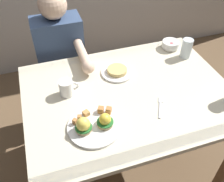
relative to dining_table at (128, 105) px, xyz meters
The scene contains 9 objects.
ground_plane 0.63m from the dining_table, ahead, with size 6.00×6.00×0.00m, color brown.
dining_table is the anchor object (origin of this frame).
eggs_benedict_plate 0.35m from the dining_table, 144.20° to the right, with size 0.27×0.27×0.09m.
fruit_bowl 0.58m from the dining_table, 37.69° to the left, with size 0.12×0.12×0.06m.
coffee_mug 0.39m from the dining_table, 164.07° to the left, with size 0.11×0.08×0.09m.
fork 0.23m from the dining_table, 53.27° to the right, with size 0.09×0.14×0.00m.
water_glass_near 0.56m from the dining_table, 23.84° to the left, with size 0.07×0.07×0.13m.
side_plate 0.22m from the dining_table, 92.46° to the left, with size 0.20×0.20×0.04m.
diner_person 0.67m from the dining_table, 116.46° to the left, with size 0.34×0.54×1.14m.
Camera 1 is at (-0.43, -0.99, 1.73)m, focal length 40.38 mm.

